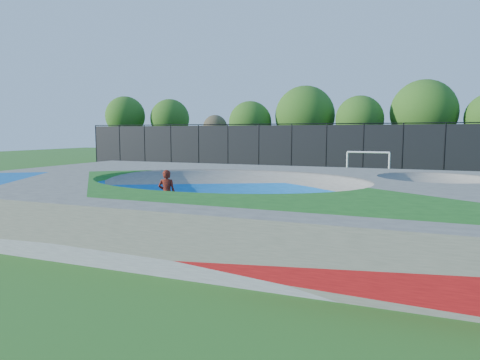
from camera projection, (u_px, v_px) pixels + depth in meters
name	position (u px, v px, depth m)	size (l,w,h in m)	color
ground	(227.00, 217.00, 16.67)	(120.00, 120.00, 0.00)	#245E1A
skate_deck	(227.00, 198.00, 16.58)	(22.00, 14.00, 1.50)	gray
skater	(167.00, 193.00, 16.51)	(0.67, 0.44, 1.84)	#B6270E
skateboard	(167.00, 216.00, 16.60)	(0.78, 0.22, 0.05)	black
soccer_goal	(368.00, 160.00, 29.91)	(2.96, 0.12, 1.95)	white
fence	(326.00, 147.00, 35.83)	(48.09, 0.09, 4.04)	black
treeline	(367.00, 117.00, 39.42)	(51.73, 6.64, 7.95)	#482E24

